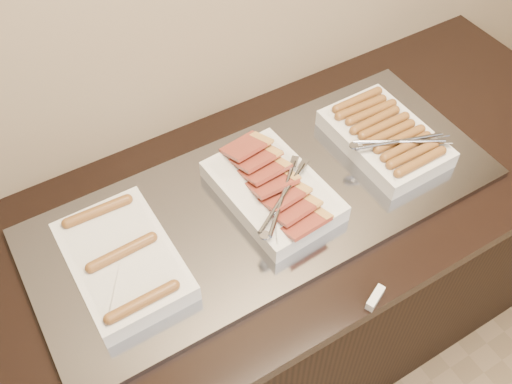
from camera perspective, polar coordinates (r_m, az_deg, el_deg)
counter at (r=1.83m, az=0.87°, el=-9.96°), size 2.06×0.76×0.90m
warming_tray at (r=1.45m, az=1.07°, el=-1.01°), size 1.20×0.50×0.02m
dish_left at (r=1.34m, az=-13.17°, el=-6.65°), size 0.23×0.34×0.07m
dish_center at (r=1.42m, az=1.74°, el=0.22°), size 0.26×0.36×0.09m
dish_right at (r=1.58m, az=12.86°, el=5.40°), size 0.27×0.33×0.08m
label_holder at (r=1.32m, az=11.83°, el=-10.32°), size 0.06×0.04×0.02m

